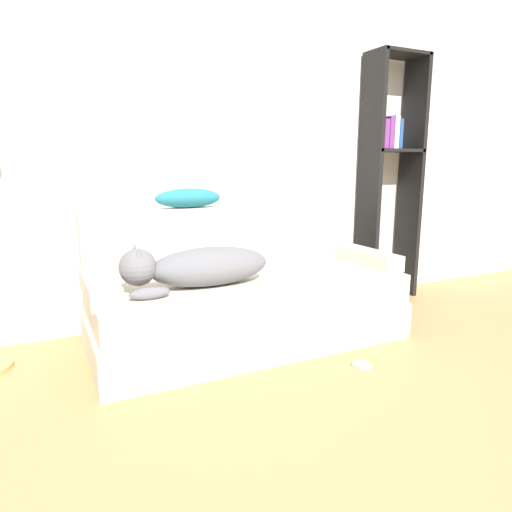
% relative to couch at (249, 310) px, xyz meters
% --- Properties ---
extents(wall_back, '(7.10, 0.06, 2.70)m').
position_rel_couch_xyz_m(wall_back, '(0.03, 0.60, 1.15)').
color(wall_back, silver).
rests_on(wall_back, ground_plane).
extents(couch, '(1.89, 0.80, 0.41)m').
position_rel_couch_xyz_m(couch, '(0.00, 0.00, 0.00)').
color(couch, beige).
rests_on(couch, ground_plane).
extents(couch_backrest, '(1.85, 0.15, 0.40)m').
position_rel_couch_xyz_m(couch_backrest, '(-0.00, 0.33, 0.41)').
color(couch_backrest, beige).
rests_on(couch_backrest, couch).
extents(couch_arm_left, '(0.15, 0.61, 0.10)m').
position_rel_couch_xyz_m(couch_arm_left, '(-0.87, -0.01, 0.26)').
color(couch_arm_left, beige).
rests_on(couch_arm_left, couch).
extents(couch_arm_right, '(0.15, 0.61, 0.10)m').
position_rel_couch_xyz_m(couch_arm_right, '(0.87, -0.01, 0.26)').
color(couch_arm_right, beige).
rests_on(couch_arm_right, couch).
extents(dog, '(0.85, 0.30, 0.26)m').
position_rel_couch_xyz_m(dog, '(-0.35, -0.07, 0.32)').
color(dog, slate).
rests_on(dog, couch).
extents(laptop, '(0.31, 0.22, 0.02)m').
position_rel_couch_xyz_m(laptop, '(0.29, -0.03, 0.22)').
color(laptop, silver).
rests_on(laptop, couch).
extents(throw_pillow, '(0.42, 0.17, 0.12)m').
position_rel_couch_xyz_m(throw_pillow, '(-0.26, 0.34, 0.67)').
color(throw_pillow, teal).
rests_on(throw_pillow, couch_backrest).
extents(bookshelf, '(0.46, 0.26, 1.91)m').
position_rel_couch_xyz_m(bookshelf, '(1.43, 0.42, 0.88)').
color(bookshelf, black).
rests_on(bookshelf, ground_plane).
extents(power_adapter, '(0.07, 0.07, 0.02)m').
position_rel_couch_xyz_m(power_adapter, '(0.39, -0.60, -0.19)').
color(power_adapter, silver).
rests_on(power_adapter, ground_plane).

